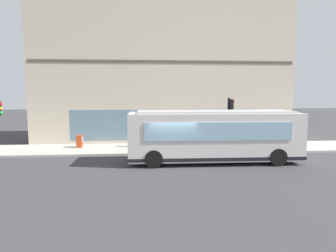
% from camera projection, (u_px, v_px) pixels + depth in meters
% --- Properties ---
extents(ground, '(120.00, 120.00, 0.00)m').
position_uv_depth(ground, '(172.00, 165.00, 16.61)').
color(ground, '#38383A').
extents(sidewalk_curb, '(3.97, 40.00, 0.15)m').
position_uv_depth(sidewalk_curb, '(166.00, 148.00, 21.15)').
color(sidewalk_curb, '#B2ADA3').
rests_on(sidewalk_curb, ground).
extents(building_corner, '(6.86, 20.99, 11.83)m').
position_uv_depth(building_corner, '(162.00, 73.00, 25.84)').
color(building_corner, beige).
rests_on(building_corner, ground).
extents(city_bus_nearside, '(2.71, 10.07, 3.07)m').
position_uv_depth(city_bus_nearside, '(214.00, 136.00, 17.13)').
color(city_bus_nearside, silver).
rests_on(city_bus_nearside, ground).
extents(traffic_light_near_corner, '(0.32, 0.49, 3.64)m').
position_uv_depth(traffic_light_near_corner, '(230.00, 114.00, 19.85)').
color(traffic_light_near_corner, black).
rests_on(traffic_light_near_corner, sidewalk_curb).
extents(fire_hydrant, '(0.35, 0.35, 0.74)m').
position_uv_depth(fire_hydrant, '(253.00, 140.00, 22.29)').
color(fire_hydrant, yellow).
rests_on(fire_hydrant, sidewalk_curb).
extents(pedestrian_walking_along_curb, '(0.32, 0.32, 1.65)m').
position_uv_depth(pedestrian_walking_along_curb, '(275.00, 135.00, 20.99)').
color(pedestrian_walking_along_curb, '#3359A5').
rests_on(pedestrian_walking_along_curb, sidewalk_curb).
extents(pedestrian_near_hydrant, '(0.32, 0.32, 1.67)m').
position_uv_depth(pedestrian_near_hydrant, '(141.00, 134.00, 21.26)').
color(pedestrian_near_hydrant, '#99994C').
rests_on(pedestrian_near_hydrant, sidewalk_curb).
extents(newspaper_vending_box, '(0.44, 0.42, 0.90)m').
position_uv_depth(newspaper_vending_box, '(80.00, 141.00, 21.13)').
color(newspaper_vending_box, '#BF3F19').
rests_on(newspaper_vending_box, sidewalk_curb).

